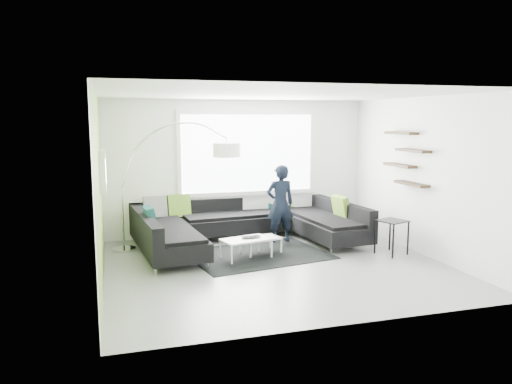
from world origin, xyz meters
TOP-DOWN VIEW (x-y plane):
  - ground at (0.00, 0.00)m, footprint 5.50×5.50m
  - room_shell at (0.04, 0.21)m, footprint 5.54×5.04m
  - sectional_sofa at (-0.08, 1.41)m, footprint 4.33×2.93m
  - rug at (-0.10, 0.73)m, footprint 2.65×2.12m
  - coffee_table at (-0.19, 0.69)m, footprint 1.19×0.86m
  - arc_lamp at (-2.39, 1.71)m, footprint 2.38×1.46m
  - side_table at (2.22, 0.10)m, footprint 0.57×0.57m
  - person at (0.59, 1.50)m, footprint 0.57×0.38m
  - laptop at (-0.25, 0.56)m, footprint 0.41×0.31m

SIDE VIEW (x-z plane):
  - ground at x=0.00m, z-range 0.00..0.00m
  - rug at x=-0.10m, z-range 0.00..0.01m
  - coffee_table at x=-0.19m, z-range 0.00..0.35m
  - side_table at x=2.22m, z-range 0.00..0.62m
  - laptop at x=-0.25m, z-range 0.35..0.38m
  - sectional_sofa at x=-0.08m, z-range -0.05..0.83m
  - person at x=0.59m, z-range 0.00..1.53m
  - arc_lamp at x=-2.39m, z-range 0.00..2.36m
  - room_shell at x=0.04m, z-range 0.40..3.22m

